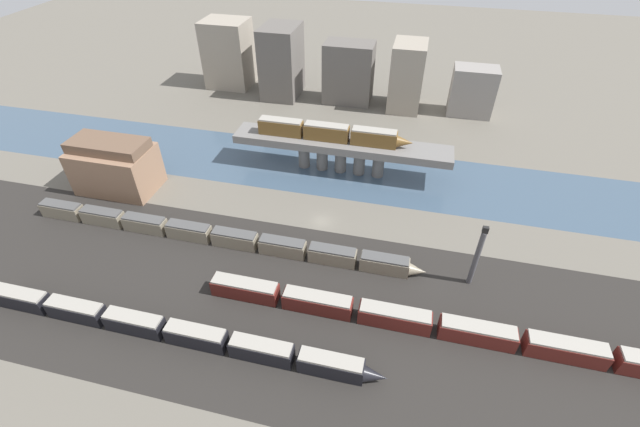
{
  "coord_description": "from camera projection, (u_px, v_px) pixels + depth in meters",
  "views": [
    {
      "loc": [
        16.37,
        -70.15,
        60.85
      ],
      "look_at": [
        0.0,
        -1.5,
        3.46
      ],
      "focal_mm": 24.0,
      "sensor_mm": 36.0,
      "label": 1
    }
  ],
  "objects": [
    {
      "name": "city_block_far_right",
      "position": [
        472.0,
        91.0,
        130.95
      ],
      "size": [
        13.09,
        8.51,
        14.67
      ],
      "primitive_type": "cube",
      "color": "gray",
      "rests_on": "ground"
    },
    {
      "name": "city_block_far_left",
      "position": [
        228.0,
        54.0,
        146.59
      ],
      "size": [
        14.82,
        12.55,
        21.92
      ],
      "primitive_type": "cube",
      "color": "gray",
      "rests_on": "ground"
    },
    {
      "name": "signal_tower",
      "position": [
        477.0,
        257.0,
        76.33
      ],
      "size": [
        1.0,
        0.97,
        13.69
      ],
      "color": "#4C4C51",
      "rests_on": "ground"
    },
    {
      "name": "city_block_left",
      "position": [
        282.0,
        62.0,
        139.84
      ],
      "size": [
        11.45,
        15.37,
        22.39
      ],
      "primitive_type": "cube",
      "color": "#605B56",
      "rests_on": "ground"
    },
    {
      "name": "train_on_bridge",
      "position": [
        332.0,
        133.0,
        103.89
      ],
      "size": [
        38.09,
        3.11,
        3.97
      ],
      "color": "brown",
      "rests_on": "bridge"
    },
    {
      "name": "city_block_right",
      "position": [
        407.0,
        76.0,
        132.77
      ],
      "size": [
        9.87,
        13.62,
        20.41
      ],
      "primitive_type": "cube",
      "color": "gray",
      "rests_on": "ground"
    },
    {
      "name": "train_yard_far",
      "position": [
        217.0,
        236.0,
        88.05
      ],
      "size": [
        84.12,
        2.77,
        3.49
      ],
      "color": "gray",
      "rests_on": "ground"
    },
    {
      "name": "train_yard_mid",
      "position": [
        445.0,
        327.0,
        70.62
      ],
      "size": [
        83.63,
        2.98,
        3.56
      ],
      "color": "#5B1E19",
      "rests_on": "ground"
    },
    {
      "name": "bridge",
      "position": [
        341.0,
        148.0,
        105.96
      ],
      "size": [
        53.94,
        7.98,
        8.64
      ],
      "color": "slate",
      "rests_on": "ground"
    },
    {
      "name": "train_yard_near",
      "position": [
        172.0,
        331.0,
        70.0
      ],
      "size": [
        69.64,
        2.78,
        3.51
      ],
      "color": "black",
      "rests_on": "ground"
    },
    {
      "name": "warehouse_building",
      "position": [
        115.0,
        166.0,
        100.56
      ],
      "size": [
        18.06,
        11.4,
        12.84
      ],
      "color": "#937056",
      "rests_on": "ground"
    },
    {
      "name": "city_block_center",
      "position": [
        349.0,
        73.0,
        136.9
      ],
      "size": [
        15.44,
        9.9,
        18.94
      ],
      "primitive_type": "cube",
      "color": "#605B56",
      "rests_on": "ground"
    },
    {
      "name": "ground_plane",
      "position": [
        322.0,
        221.0,
        94.29
      ],
      "size": [
        400.0,
        400.0,
        0.0
      ],
      "primitive_type": "plane",
      "color": "#666056"
    },
    {
      "name": "railbed_yard",
      "position": [
        291.0,
        306.0,
        76.17
      ],
      "size": [
        280.0,
        42.0,
        0.01
      ],
      "primitive_type": "cube",
      "color": "#282623",
      "rests_on": "ground"
    },
    {
      "name": "river_water",
      "position": [
        340.0,
        170.0,
        110.13
      ],
      "size": [
        320.0,
        23.94,
        0.01
      ],
      "primitive_type": "cube",
      "color": "#3D5166",
      "rests_on": "ground"
    }
  ]
}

